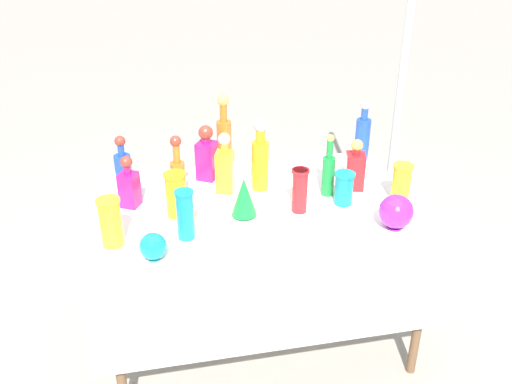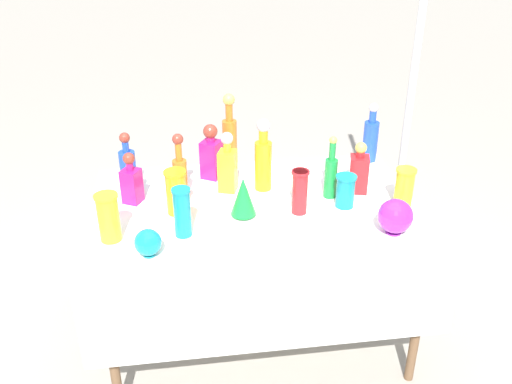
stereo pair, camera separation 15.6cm
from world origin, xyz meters
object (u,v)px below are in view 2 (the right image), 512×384
slender_vase_5 (404,187)px  cardboard_box_behind_left (272,199)px  square_decanter_1 (211,154)px  slender_vase_3 (300,191)px  tall_bottle_0 (128,166)px  canopy_pole (406,133)px  round_bowl_0 (395,216)px  cardboard_box_behind_right (232,197)px  slender_vase_1 (176,191)px  square_decanter_2 (359,171)px  round_bowl_1 (148,243)px  slender_vase_2 (182,211)px  tall_bottle_4 (263,159)px  slender_vase_0 (345,190)px  tall_bottle_3 (180,173)px  tall_bottle_5 (230,138)px  fluted_vase_0 (243,196)px  tall_bottle_1 (371,138)px  square_decanter_0 (131,182)px  tall_bottle_2 (331,174)px  slender_vase_4 (108,216)px  square_decanter_3 (228,166)px

slender_vase_5 → cardboard_box_behind_left: size_ratio=0.48×
square_decanter_1 → slender_vase_3: square_decanter_1 is taller
tall_bottle_0 → canopy_pole: (1.61, 0.28, -0.02)m
round_bowl_0 → cardboard_box_behind_right: bearing=110.4°
round_bowl_0 → slender_vase_1: bearing=161.7°
square_decanter_2 → slender_vase_1: square_decanter_2 is taller
round_bowl_1 → slender_vase_2: bearing=43.8°
tall_bottle_4 → slender_vase_0: size_ratio=2.32×
tall_bottle_3 → slender_vase_2: (0.00, -0.35, -0.02)m
tall_bottle_3 → tall_bottle_5: 0.42m
tall_bottle_3 → fluted_vase_0: bearing=-37.2°
tall_bottle_1 → square_decanter_0: 1.36m
tall_bottle_1 → canopy_pole: 0.29m
tall_bottle_2 → fluted_vase_0: 0.48m
tall_bottle_1 → canopy_pole: canopy_pole is taller
square_decanter_1 → round_bowl_1: square_decanter_1 is taller
slender_vase_5 → fluted_vase_0: (-0.79, 0.01, -0.00)m
tall_bottle_2 → slender_vase_5: size_ratio=1.64×
square_decanter_2 → tall_bottle_5: bearing=150.3°
slender_vase_4 → canopy_pole: size_ratio=0.10×
tall_bottle_3 → square_decanter_1: size_ratio=1.15×
square_decanter_2 → slender_vase_0: size_ratio=1.64×
slender_vase_4 → cardboard_box_behind_left: slender_vase_4 is taller
tall_bottle_1 → square_decanter_0: bearing=-166.7°
slender_vase_0 → square_decanter_0: bearing=169.6°
tall_bottle_2 → tall_bottle_4: size_ratio=0.86×
slender_vase_1 → cardboard_box_behind_right: (0.38, 1.26, -0.75)m
square_decanter_2 → round_bowl_1: size_ratio=2.18×
cardboard_box_behind_left → canopy_pole: (0.70, -0.61, 0.73)m
tall_bottle_2 → square_decanter_1: size_ratio=1.08×
tall_bottle_1 → round_bowl_0: tall_bottle_1 is taller
square_decanter_1 → round_bowl_0: size_ratio=1.83×
cardboard_box_behind_left → slender_vase_2: bearing=-114.7°
tall_bottle_1 → square_decanter_3: 0.88m
square_decanter_1 → slender_vase_0: bearing=-33.3°
square_decanter_1 → slender_vase_5: (0.91, -0.45, -0.03)m
tall_bottle_1 → slender_vase_4: bearing=-155.1°
square_decanter_0 → square_decanter_1: (0.41, 0.22, 0.02)m
slender_vase_1 → fluted_vase_0: size_ratio=1.09×
cardboard_box_behind_left → tall_bottle_5: bearing=-116.3°
tall_bottle_5 → square_decanter_0: 0.61m
tall_bottle_2 → square_decanter_2: tall_bottle_2 is taller
tall_bottle_5 → slender_vase_5: bearing=-34.0°
tall_bottle_0 → tall_bottle_5: bearing=16.1°
tall_bottle_2 → fluted_vase_0: size_ratio=1.63×
square_decanter_2 → round_bowl_1: (-1.05, -0.45, -0.05)m
tall_bottle_5 → cardboard_box_behind_left: size_ratio=1.04×
tall_bottle_5 → slender_vase_1: tall_bottle_5 is taller
slender_vase_0 → tall_bottle_5: bearing=135.7°
cardboard_box_behind_left → round_bowl_1: bearing=-117.2°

